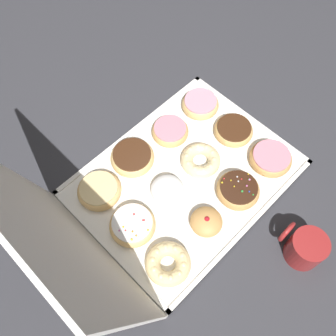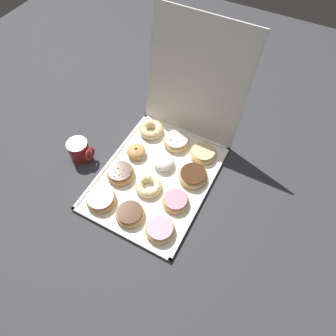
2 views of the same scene
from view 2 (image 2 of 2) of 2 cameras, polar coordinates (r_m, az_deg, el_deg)
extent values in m
plane|color=#333338|center=(1.27, -2.28, -1.94)|extent=(3.00, 3.00, 0.00)
cube|color=white|center=(1.26, -2.29, -1.82)|extent=(0.44, 0.57, 0.01)
cube|color=white|center=(1.16, -9.20, -12.06)|extent=(0.44, 0.01, 0.01)
cube|color=white|center=(1.41, 3.29, 6.72)|extent=(0.44, 0.01, 0.01)
cube|color=white|center=(1.34, -10.28, 1.87)|extent=(0.01, 0.57, 0.01)
cube|color=white|center=(1.22, 6.53, -5.72)|extent=(0.01, 0.57, 0.01)
cube|color=white|center=(1.28, 5.29, 16.08)|extent=(0.44, 0.13, 0.51)
torus|color=tan|center=(1.21, -12.54, -5.83)|extent=(0.12, 0.12, 0.03)
cylinder|color=pink|center=(1.20, -12.68, -5.46)|extent=(0.10, 0.10, 0.01)
torus|color=tan|center=(1.17, -7.30, -8.55)|extent=(0.11, 0.11, 0.03)
cylinder|color=#472816|center=(1.15, -7.38, -8.22)|extent=(0.10, 0.10, 0.01)
torus|color=#E5B770|center=(1.13, -1.51, -11.52)|extent=(0.11, 0.11, 0.03)
cylinder|color=pink|center=(1.11, -1.52, -11.20)|extent=(0.10, 0.10, 0.01)
torus|color=tan|center=(1.26, -8.95, -0.99)|extent=(0.11, 0.11, 0.04)
cylinder|color=#381E11|center=(1.24, -9.05, -0.55)|extent=(0.10, 0.10, 0.01)
sphere|color=yellow|center=(1.24, -6.99, -0.40)|extent=(0.01, 0.01, 0.01)
sphere|color=pink|center=(1.24, -9.93, -0.76)|extent=(0.01, 0.01, 0.01)
sphere|color=red|center=(1.23, -7.14, -0.89)|extent=(0.00, 0.00, 0.00)
sphere|color=yellow|center=(1.24, -8.49, -0.33)|extent=(0.00, 0.00, 0.00)
sphere|color=green|center=(1.25, -9.47, -0.03)|extent=(0.01, 0.01, 0.01)
sphere|color=white|center=(1.23, -8.67, -1.49)|extent=(0.00, 0.00, 0.00)
sphere|color=yellow|center=(1.23, -7.99, -0.89)|extent=(0.00, 0.00, 0.00)
sphere|color=blue|center=(1.25, -10.28, -0.20)|extent=(0.00, 0.00, 0.00)
sphere|color=red|center=(1.23, -9.22, -1.36)|extent=(0.00, 0.00, 0.00)
sphere|color=pink|center=(1.23, -10.17, -1.53)|extent=(0.01, 0.01, 0.01)
sphere|color=green|center=(1.25, -10.77, 0.01)|extent=(0.00, 0.00, 0.00)
sphere|color=white|center=(1.23, -8.87, -1.01)|extent=(0.00, 0.00, 0.00)
sphere|color=yellow|center=(1.22, -9.97, -2.13)|extent=(0.00, 0.00, 0.00)
sphere|color=green|center=(1.23, -10.10, -1.53)|extent=(0.00, 0.00, 0.00)
torus|color=beige|center=(1.22, -3.65, -3.44)|extent=(0.11, 0.11, 0.03)
sphere|color=beige|center=(1.20, -2.11, -3.94)|extent=(0.02, 0.02, 0.02)
sphere|color=beige|center=(1.21, -1.90, -3.00)|extent=(0.02, 0.02, 0.02)
sphere|color=beige|center=(1.22, -2.36, -2.16)|extent=(0.02, 0.02, 0.02)
sphere|color=beige|center=(1.23, -3.31, -1.73)|extent=(0.02, 0.02, 0.02)
sphere|color=beige|center=(1.23, -4.39, -1.85)|extent=(0.02, 0.02, 0.02)
sphere|color=beige|center=(1.22, -5.20, -2.49)|extent=(0.02, 0.02, 0.02)
sphere|color=beige|center=(1.21, -5.45, -3.41)|extent=(0.02, 0.02, 0.02)
sphere|color=beige|center=(1.20, -5.01, -4.27)|extent=(0.02, 0.02, 0.02)
sphere|color=beige|center=(1.19, -4.05, -4.74)|extent=(0.02, 0.02, 0.02)
sphere|color=beige|center=(1.19, -2.93, -4.60)|extent=(0.02, 0.02, 0.02)
torus|color=tan|center=(1.18, 1.43, -6.23)|extent=(0.11, 0.11, 0.03)
cylinder|color=pink|center=(1.17, 1.45, -5.87)|extent=(0.09, 0.09, 0.01)
ellipsoid|color=tan|center=(1.31, -6.02, 3.09)|extent=(0.08, 0.08, 0.04)
sphere|color=#B21923|center=(1.30, -6.10, 3.61)|extent=(0.01, 0.01, 0.01)
ellipsoid|color=white|center=(1.27, -0.74, 1.12)|extent=(0.09, 0.09, 0.05)
torus|color=#E5B770|center=(1.24, 4.75, -1.46)|extent=(0.12, 0.12, 0.04)
cylinder|color=#472816|center=(1.23, 4.81, -1.01)|extent=(0.10, 0.10, 0.01)
torus|color=#EACC8C|center=(1.39, -3.17, 7.26)|extent=(0.11, 0.11, 0.04)
sphere|color=#EACC8C|center=(1.37, -1.84, 7.02)|extent=(0.02, 0.02, 0.02)
sphere|color=#EACC8C|center=(1.39, -1.65, 7.71)|extent=(0.02, 0.02, 0.02)
sphere|color=#EACC8C|center=(1.40, -2.05, 8.34)|extent=(0.02, 0.02, 0.02)
sphere|color=#EACC8C|center=(1.41, -2.88, 8.65)|extent=(0.02, 0.02, 0.02)
sphere|color=#EACC8C|center=(1.41, -3.81, 8.55)|extent=(0.02, 0.02, 0.02)
sphere|color=#EACC8C|center=(1.40, -4.51, 8.06)|extent=(0.02, 0.02, 0.02)
sphere|color=#EACC8C|center=(1.38, -4.72, 7.37)|extent=(0.02, 0.02, 0.02)
sphere|color=#EACC8C|center=(1.37, -4.34, 6.74)|extent=(0.02, 0.02, 0.02)
sphere|color=#EACC8C|center=(1.36, -3.50, 6.40)|extent=(0.02, 0.02, 0.02)
sphere|color=#EACC8C|center=(1.36, -2.54, 6.51)|extent=(0.02, 0.02, 0.02)
torus|color=#E5B770|center=(1.35, 1.59, 5.09)|extent=(0.12, 0.12, 0.04)
cylinder|color=white|center=(1.33, 1.61, 5.55)|extent=(0.10, 0.10, 0.01)
sphere|color=pink|center=(1.35, 2.46, 6.64)|extent=(0.00, 0.00, 0.00)
sphere|color=orange|center=(1.35, 1.20, 6.39)|extent=(0.00, 0.00, 0.00)
sphere|color=yellow|center=(1.34, 2.14, 6.30)|extent=(0.01, 0.01, 0.01)
sphere|color=red|center=(1.35, 1.93, 6.46)|extent=(0.00, 0.00, 0.00)
sphere|color=white|center=(1.35, 0.40, 6.71)|extent=(0.00, 0.00, 0.00)
sphere|color=yellow|center=(1.36, 0.98, 7.01)|extent=(0.01, 0.01, 0.01)
sphere|color=red|center=(1.32, 0.46, 5.21)|extent=(0.01, 0.01, 0.01)
sphere|color=yellow|center=(1.34, -0.30, 5.91)|extent=(0.01, 0.01, 0.01)
sphere|color=red|center=(1.32, 0.58, 5.24)|extent=(0.00, 0.00, 0.00)
sphere|color=red|center=(1.32, 1.72, 4.96)|extent=(0.01, 0.01, 0.01)
sphere|color=orange|center=(1.35, 0.68, 6.62)|extent=(0.00, 0.00, 0.00)
torus|color=#E5B770|center=(1.32, 6.69, 2.83)|extent=(0.12, 0.12, 0.03)
cylinder|color=#EACC8C|center=(1.30, 6.76, 3.24)|extent=(0.10, 0.10, 0.01)
cylinder|color=maroon|center=(1.35, -16.49, 3.35)|extent=(0.09, 0.09, 0.09)
cylinder|color=black|center=(1.32, -16.86, 4.33)|extent=(0.08, 0.08, 0.01)
torus|color=maroon|center=(1.32, -14.58, 2.56)|extent=(0.01, 0.06, 0.06)
camera|label=1|loc=(1.17, -10.99, 49.00)|focal=41.16mm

